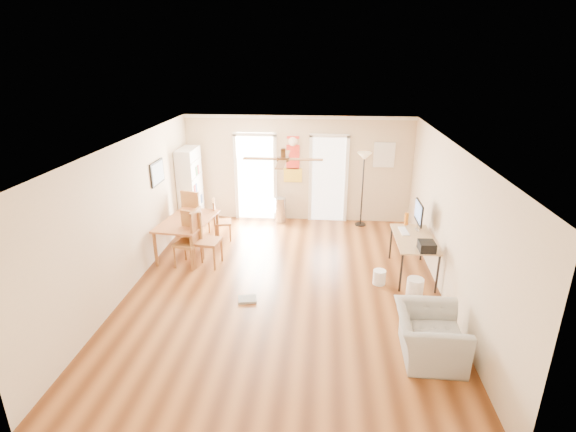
# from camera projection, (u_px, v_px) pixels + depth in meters

# --- Properties ---
(floor) EXTENTS (7.00, 7.00, 0.00)m
(floor) POSITION_uv_depth(u_px,v_px,m) (285.00, 287.00, 7.95)
(floor) COLOR brown
(floor) RESTS_ON ground
(ceiling) EXTENTS (5.50, 7.00, 0.00)m
(ceiling) POSITION_uv_depth(u_px,v_px,m) (285.00, 144.00, 7.04)
(ceiling) COLOR silver
(ceiling) RESTS_ON floor
(wall_back) EXTENTS (5.50, 0.04, 2.60)m
(wall_back) POSITION_uv_depth(u_px,v_px,m) (298.00, 169.00, 10.76)
(wall_back) COLOR beige
(wall_back) RESTS_ON floor
(wall_front) EXTENTS (5.50, 0.04, 2.60)m
(wall_front) POSITION_uv_depth(u_px,v_px,m) (252.00, 350.00, 4.23)
(wall_front) COLOR beige
(wall_front) RESTS_ON floor
(wall_left) EXTENTS (0.04, 7.00, 2.60)m
(wall_left) POSITION_uv_depth(u_px,v_px,m) (129.00, 215.00, 7.71)
(wall_left) COLOR beige
(wall_left) RESTS_ON floor
(wall_right) EXTENTS (0.04, 7.00, 2.60)m
(wall_right) POSITION_uv_depth(u_px,v_px,m) (450.00, 225.00, 7.28)
(wall_right) COLOR beige
(wall_right) RESTS_ON floor
(crown_molding) EXTENTS (5.50, 7.00, 0.08)m
(crown_molding) POSITION_uv_depth(u_px,v_px,m) (285.00, 147.00, 7.06)
(crown_molding) COLOR white
(crown_molding) RESTS_ON wall_back
(kitchen_doorway) EXTENTS (0.90, 0.10, 2.10)m
(kitchen_doorway) POSITION_uv_depth(u_px,v_px,m) (256.00, 178.00, 10.92)
(kitchen_doorway) COLOR white
(kitchen_doorway) RESTS_ON wall_back
(bathroom_doorway) EXTENTS (0.80, 0.10, 2.10)m
(bathroom_doorway) POSITION_uv_depth(u_px,v_px,m) (328.00, 180.00, 10.78)
(bathroom_doorway) COLOR white
(bathroom_doorway) RESTS_ON wall_back
(wall_decal) EXTENTS (0.46, 0.03, 1.10)m
(wall_decal) POSITION_uv_depth(u_px,v_px,m) (293.00, 159.00, 10.67)
(wall_decal) COLOR red
(wall_decal) RESTS_ON wall_back
(ac_grille) EXTENTS (0.50, 0.04, 0.60)m
(ac_grille) POSITION_uv_depth(u_px,v_px,m) (384.00, 155.00, 10.43)
(ac_grille) COLOR white
(ac_grille) RESTS_ON wall_back
(framed_poster) EXTENTS (0.04, 0.66, 0.48)m
(framed_poster) POSITION_uv_depth(u_px,v_px,m) (157.00, 173.00, 8.88)
(framed_poster) COLOR black
(framed_poster) RESTS_ON wall_left
(ceiling_fan) EXTENTS (1.24, 1.24, 0.20)m
(ceiling_fan) POSITION_uv_depth(u_px,v_px,m) (283.00, 159.00, 6.82)
(ceiling_fan) COLOR #593819
(ceiling_fan) RESTS_ON ceiling
(bookshelf) EXTENTS (0.43, 0.88, 1.90)m
(bookshelf) POSITION_uv_depth(u_px,v_px,m) (190.00, 188.00, 10.49)
(bookshelf) COLOR silver
(bookshelf) RESTS_ON floor
(dining_table) EXTENTS (1.08, 1.59, 0.75)m
(dining_table) POSITION_uv_depth(u_px,v_px,m) (188.00, 237.00, 9.18)
(dining_table) COLOR #A26234
(dining_table) RESTS_ON floor
(dining_chair_right_a) EXTENTS (0.46, 0.46, 0.93)m
(dining_chair_right_a) POSITION_uv_depth(u_px,v_px,m) (222.00, 220.00, 9.84)
(dining_chair_right_a) COLOR #995C31
(dining_chair_right_a) RESTS_ON floor
(dining_chair_right_b) EXTENTS (0.52, 0.52, 1.13)m
(dining_chair_right_b) POSITION_uv_depth(u_px,v_px,m) (207.00, 238.00, 8.60)
(dining_chair_right_b) COLOR #A25E34
(dining_chair_right_b) RESTS_ON floor
(dining_chair_near) EXTENTS (0.54, 0.54, 1.07)m
(dining_chair_near) POSITION_uv_depth(u_px,v_px,m) (187.00, 241.00, 8.58)
(dining_chair_near) COLOR #9B6532
(dining_chair_near) RESTS_ON floor
(dining_chair_far) EXTENTS (0.56, 0.56, 1.10)m
(dining_chair_far) POSITION_uv_depth(u_px,v_px,m) (196.00, 212.00, 10.04)
(dining_chair_far) COLOR olive
(dining_chair_far) RESTS_ON floor
(trash_can) EXTENTS (0.30, 0.30, 0.63)m
(trash_can) POSITION_uv_depth(u_px,v_px,m) (280.00, 210.00, 10.90)
(trash_can) COLOR #ACACAE
(trash_can) RESTS_ON floor
(torchiere_lamp) EXTENTS (0.38, 0.38, 1.81)m
(torchiere_lamp) POSITION_uv_depth(u_px,v_px,m) (362.00, 190.00, 10.50)
(torchiere_lamp) COLOR black
(torchiere_lamp) RESTS_ON floor
(computer_desk) EXTENTS (0.70, 1.41, 0.76)m
(computer_desk) POSITION_uv_depth(u_px,v_px,m) (412.00, 256.00, 8.28)
(computer_desk) COLOR tan
(computer_desk) RESTS_ON floor
(imac) EXTENTS (0.21, 0.62, 0.57)m
(imac) POSITION_uv_depth(u_px,v_px,m) (419.00, 216.00, 8.41)
(imac) COLOR black
(imac) RESTS_ON computer_desk
(keyboard) EXTENTS (0.16, 0.44, 0.02)m
(keyboard) POSITION_uv_depth(u_px,v_px,m) (404.00, 231.00, 8.44)
(keyboard) COLOR silver
(keyboard) RESTS_ON computer_desk
(printer) EXTENTS (0.28, 0.32, 0.16)m
(printer) POSITION_uv_depth(u_px,v_px,m) (427.00, 246.00, 7.60)
(printer) COLOR black
(printer) RESTS_ON computer_desk
(orange_bottle) EXTENTS (0.09, 0.09, 0.25)m
(orange_bottle) POSITION_uv_depth(u_px,v_px,m) (406.00, 219.00, 8.73)
(orange_bottle) COLOR orange
(orange_bottle) RESTS_ON computer_desk
(wastebasket_a) EXTENTS (0.28, 0.28, 0.27)m
(wastebasket_a) POSITION_uv_depth(u_px,v_px,m) (379.00, 277.00, 8.02)
(wastebasket_a) COLOR white
(wastebasket_a) RESTS_ON floor
(wastebasket_b) EXTENTS (0.29, 0.29, 0.33)m
(wastebasket_b) POSITION_uv_depth(u_px,v_px,m) (415.00, 287.00, 7.60)
(wastebasket_b) COLOR white
(wastebasket_b) RESTS_ON floor
(floor_cloth) EXTENTS (0.35, 0.30, 0.04)m
(floor_cloth) POSITION_uv_depth(u_px,v_px,m) (247.00, 299.00, 7.51)
(floor_cloth) COLOR gray
(floor_cloth) RESTS_ON floor
(armchair) EXTENTS (0.92, 1.05, 0.67)m
(armchair) POSITION_uv_depth(u_px,v_px,m) (429.00, 336.00, 6.03)
(armchair) COLOR #9C9D98
(armchair) RESTS_ON floor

